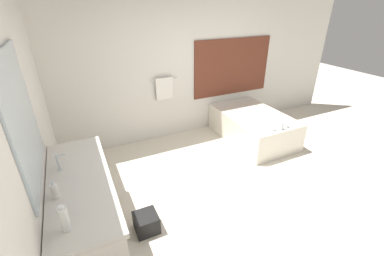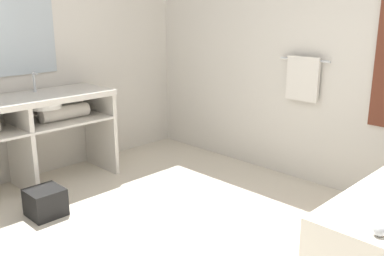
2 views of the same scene
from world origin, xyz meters
name	(u,v)px [view 1 (image 1 of 2)]	position (x,y,z in m)	size (l,w,h in m)	color
ground_plane	(244,201)	(0.00, 0.00, 0.00)	(16.00, 16.00, 0.00)	beige
wall_back_with_blinds	(180,66)	(0.04, 2.23, 1.34)	(7.40, 0.13, 2.70)	silver
wall_left_with_mirror	(22,153)	(-2.23, 0.00, 1.35)	(0.08, 7.40, 2.70)	silver
vanity_counter	(84,197)	(-1.89, 0.21, 0.63)	(0.58, 1.69, 0.85)	silver
sink_faucet	(59,163)	(-2.06, 0.45, 0.94)	(0.09, 0.04, 0.18)	silver
bathtub	(253,125)	(1.17, 1.39, 0.28)	(1.02, 1.61, 0.63)	silver
water_bottle_1	(64,219)	(-2.02, -0.41, 0.96)	(0.07, 0.07, 0.23)	silver
soap_dispenser	(55,191)	(-2.09, 0.01, 0.93)	(0.06, 0.06, 0.17)	white
waste_bin	(146,223)	(-1.32, 0.10, 0.11)	(0.26, 0.26, 0.22)	black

